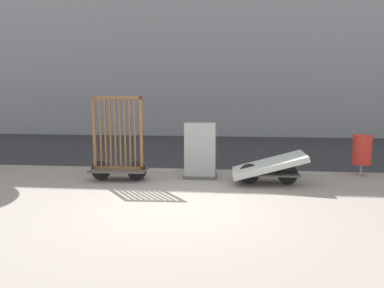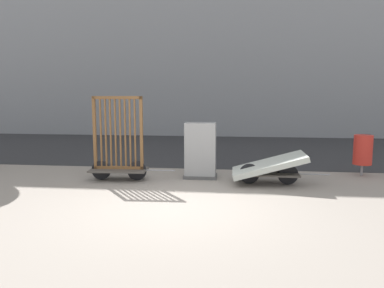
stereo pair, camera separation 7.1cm
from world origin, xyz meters
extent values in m
plane|color=gray|center=(0.00, 0.00, 0.00)|extent=(60.00, 60.00, 0.00)
cube|color=#2D2D30|center=(0.00, 7.65, 0.00)|extent=(56.00, 8.03, 0.01)
cube|color=gray|center=(0.00, 13.66, 6.31)|extent=(48.00, 4.00, 12.62)
cube|color=#4C4742|center=(-1.81, 2.06, 0.26)|extent=(1.40, 0.75, 0.04)
cylinder|color=black|center=(-1.36, 2.08, 0.24)|extent=(0.48, 0.06, 0.48)
cylinder|color=black|center=(-2.25, 2.04, 0.24)|extent=(0.48, 0.06, 0.48)
cylinder|color=gray|center=(-0.77, 2.11, 0.26)|extent=(0.70, 0.06, 0.03)
cube|color=brown|center=(-1.81, 2.06, 0.31)|extent=(1.22, 0.12, 0.07)
cube|color=brown|center=(-1.81, 2.06, 2.02)|extent=(1.22, 0.12, 0.07)
cube|color=brown|center=(-2.38, 2.03, 1.16)|extent=(0.07, 0.07, 1.77)
cube|color=brown|center=(-1.23, 2.08, 1.16)|extent=(0.07, 0.07, 1.77)
cube|color=brown|center=(-2.23, 2.04, 1.16)|extent=(0.04, 0.05, 1.70)
cube|color=brown|center=(-2.11, 2.05, 1.16)|extent=(0.04, 0.05, 1.70)
cube|color=brown|center=(-1.99, 2.05, 1.16)|extent=(0.04, 0.05, 1.70)
cube|color=brown|center=(-1.87, 2.06, 1.16)|extent=(0.04, 0.05, 1.70)
cube|color=brown|center=(-1.75, 2.06, 1.16)|extent=(0.04, 0.05, 1.70)
cube|color=brown|center=(-1.63, 2.07, 1.16)|extent=(0.04, 0.05, 1.70)
cube|color=brown|center=(-1.51, 2.07, 1.16)|extent=(0.04, 0.05, 1.70)
cube|color=brown|center=(-1.39, 2.08, 1.16)|extent=(0.04, 0.05, 1.70)
cube|color=#4C4742|center=(1.81, 2.06, 0.26)|extent=(1.38, 0.70, 0.04)
cylinder|color=black|center=(2.25, 2.06, 0.24)|extent=(0.48, 0.04, 0.48)
cylinder|color=black|center=(1.36, 2.06, 0.24)|extent=(0.48, 0.04, 0.48)
cylinder|color=gray|center=(2.84, 2.07, 0.26)|extent=(0.70, 0.03, 0.03)
cube|color=#B2B7AD|center=(1.81, 2.06, 0.46)|extent=(1.69, 1.08, 0.59)
cube|color=#4C4C4C|center=(0.16, 2.53, 0.04)|extent=(0.82, 0.50, 0.08)
cube|color=gray|center=(0.16, 2.53, 0.70)|extent=(0.76, 0.44, 1.39)
cylinder|color=gray|center=(4.29, 3.28, 0.15)|extent=(0.06, 0.06, 0.29)
cylinder|color=red|center=(4.29, 3.28, 0.67)|extent=(0.47, 0.47, 0.76)
camera|label=1|loc=(0.94, -6.68, 2.12)|focal=35.00mm
camera|label=2|loc=(1.01, -6.68, 2.12)|focal=35.00mm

